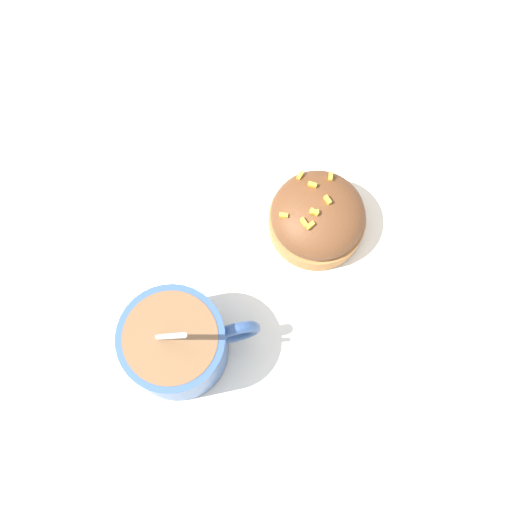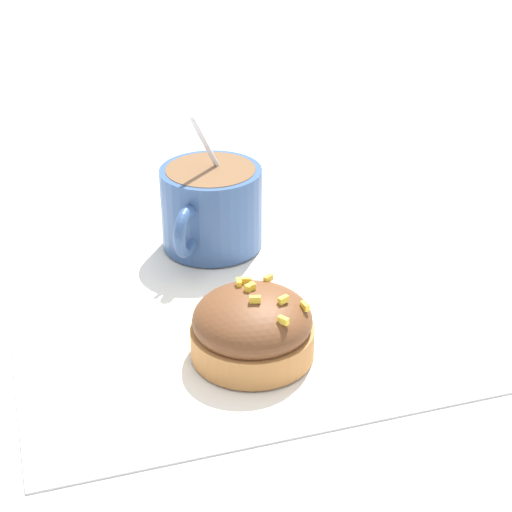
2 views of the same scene
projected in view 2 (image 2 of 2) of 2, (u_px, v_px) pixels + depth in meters
name	position (u px, v px, depth m)	size (l,w,h in m)	color
ground_plane	(230.00, 296.00, 0.63)	(3.00, 3.00, 0.00)	#B2B2B7
paper_napkin	(230.00, 294.00, 0.63)	(0.35, 0.34, 0.00)	white
coffee_cup	(207.00, 205.00, 0.68)	(0.10, 0.08, 0.11)	#335184
frosted_pastry	(253.00, 327.00, 0.55)	(0.08, 0.08, 0.05)	#B2753D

